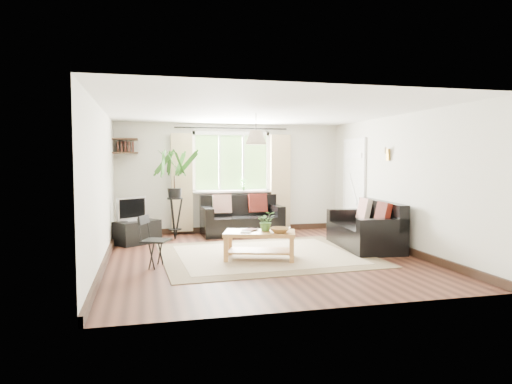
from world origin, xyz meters
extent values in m
plane|color=black|center=(0.00, 0.00, 0.00)|extent=(5.50, 5.50, 0.00)
plane|color=white|center=(0.00, 0.00, 2.40)|extent=(5.50, 5.50, 0.00)
cube|color=beige|center=(0.00, 2.75, 1.20)|extent=(5.00, 0.02, 2.40)
cube|color=beige|center=(0.00, -2.75, 1.20)|extent=(5.00, 0.02, 2.40)
cube|color=beige|center=(-2.50, 0.00, 1.20)|extent=(0.02, 5.50, 2.40)
cube|color=beige|center=(2.50, 0.00, 1.20)|extent=(0.02, 5.50, 2.40)
cube|color=beige|center=(0.08, 0.10, 0.01)|extent=(3.53, 3.07, 0.02)
cube|color=silver|center=(2.47, 1.70, 1.00)|extent=(0.06, 0.96, 2.06)
imported|color=#3F6E2C|center=(0.02, -0.20, 0.62)|extent=(0.31, 0.27, 0.32)
imported|color=olive|center=(0.19, -0.42, 0.50)|extent=(0.43, 0.43, 0.08)
imported|color=silver|center=(-0.39, -0.23, 0.47)|extent=(0.22, 0.26, 0.02)
imported|color=#572A23|center=(-0.27, -0.04, 0.47)|extent=(0.30, 0.29, 0.02)
cube|color=black|center=(-2.03, 1.71, 0.22)|extent=(0.93, 0.86, 0.44)
imported|color=#2D6023|center=(0.25, 2.63, 1.06)|extent=(0.14, 0.10, 0.27)
camera|label=1|loc=(-1.85, -7.25, 1.60)|focal=32.00mm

